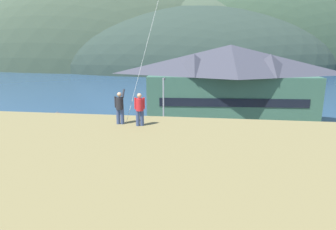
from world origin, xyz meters
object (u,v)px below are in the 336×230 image
Objects in this scene: storage_shed_near_lot at (60,138)px; parked_car_front_row_end at (100,171)px; wharf_dock at (179,103)px; moored_boat_wharfside at (163,99)px; storage_shed_waterside at (176,104)px; parked_car_front_row_red at (330,189)px; parked_car_front_row_silver at (289,152)px; parked_car_lone_by_shed at (241,182)px; person_kite_flyer at (120,107)px; parked_car_back_row_left at (144,146)px; person_companion at (140,108)px; parked_car_mid_row_far at (226,151)px; parking_light_pole at (164,107)px; harbor_lodge at (229,83)px.

parked_car_front_row_end is at bearing -30.92° from storage_shed_near_lot.
parked_car_front_row_end is (4.92, -2.94, -1.65)m from storage_shed_near_lot.
moored_boat_wharfside is at bearing 143.52° from wharf_dock.
storage_shed_near_lot is 20.40m from storage_shed_waterside.
parked_car_front_row_red and parked_car_front_row_silver have the same top height.
person_kite_flyer is (-7.37, -5.72, 6.80)m from parked_car_lone_by_shed.
parked_car_front_row_silver is at bearing -63.17° from wharf_dock.
parked_car_front_row_red is at bearing -25.49° from parked_car_back_row_left.
wharf_dock is 39.66m from person_companion.
parked_car_front_row_end is 0.98× the size of parked_car_lone_by_shed.
parked_car_mid_row_far is (15.37, 3.16, -1.65)m from storage_shed_near_lot.
moored_boat_wharfside is at bearing 98.66° from parking_light_pole.
storage_shed_near_lot is at bearing -153.77° from parked_car_back_row_left.
moored_boat_wharfside reaches higher than parked_car_front_row_silver.
parked_car_lone_by_shed is at bearing 177.63° from parked_car_front_row_red.
parked_car_front_row_red and parked_car_lone_by_shed have the same top height.
parked_car_front_row_end is (-11.53, -20.49, -4.86)m from harbor_lodge.
wharf_dock is 27.32m from parked_car_mid_row_far.
parked_car_front_row_red is 7.38m from parked_car_front_row_silver.
parked_car_lone_by_shed is (-5.24, -7.07, 0.00)m from parked_car_front_row_silver.
parked_car_back_row_left is (-15.14, 7.22, 0.00)m from parked_car_front_row_red.
parking_light_pole is at bearing 69.27° from parked_car_back_row_left.
wharf_dock is 6.89× the size of person_kite_flyer.
wharf_dock is at bearing 124.47° from harbor_lodge.
parking_light_pole reaches higher than parked_car_front_row_red.
parking_light_pole is at bearing -81.34° from moored_boat_wharfside.
parked_car_mid_row_far is at bearing 96.28° from parked_car_lone_by_shed.
parked_car_back_row_left is at bearing 154.51° from parked_car_front_row_red.
moored_boat_wharfside is at bearing 120.13° from parked_car_front_row_silver.
parked_car_lone_by_shed reaches higher than wharf_dock.
storage_shed_near_lot reaches higher than parked_car_front_row_red.
parked_car_front_row_end is 11.50m from parking_light_pole.
parked_car_front_row_red is 0.58× the size of parking_light_pole.
parked_car_back_row_left is 0.59× the size of parking_light_pole.
harbor_lodge is 14.02× the size of person_companion.
person_kite_flyer is (-7.72, -26.74, 1.94)m from harbor_lodge.
parked_car_lone_by_shed is 11.55m from person_kite_flyer.
parked_car_front_row_red is at bearing 22.05° from person_kite_flyer.
parked_car_front_row_red and parked_car_front_row_end have the same top height.
parked_car_front_row_end is 11.20m from parked_car_lone_by_shed.
parked_car_mid_row_far is at bearing 11.60° from storage_shed_near_lot.
person_companion is at bearing -52.51° from parked_car_front_row_end.
parking_light_pole reaches higher than parked_car_front_row_silver.
storage_shed_waterside is 1.26× the size of parked_car_mid_row_far.
person_kite_flyer reaches higher than parked_car_front_row_silver.
parked_car_front_row_silver is at bearing -16.76° from parking_light_pole.
parked_car_back_row_left and parked_car_mid_row_far have the same top height.
parking_light_pole is at bearing 163.24° from parked_car_front_row_silver.
person_companion is (1.28, -16.84, 3.48)m from parking_light_pole.
parked_car_front_row_end is 2.45× the size of person_companion.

